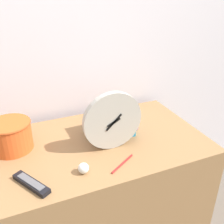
{
  "coord_description": "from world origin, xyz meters",
  "views": [
    {
      "loc": [
        -0.27,
        -0.73,
        1.46
      ],
      "look_at": [
        0.17,
        0.31,
        0.89
      ],
      "focal_mm": 42.0,
      "sensor_mm": 36.0,
      "label": 1
    }
  ],
  "objects_px": {
    "basket": "(11,135)",
    "crumpled_paper_ball": "(83,168)",
    "desk_clock": "(113,121)",
    "tv_remote": "(31,183)",
    "book_stack": "(111,122)",
    "pen": "(122,164)"
  },
  "relations": [
    {
      "from": "book_stack",
      "to": "pen",
      "type": "xyz_separation_m",
      "value": [
        -0.06,
        -0.27,
        -0.06
      ]
    },
    {
      "from": "basket",
      "to": "crumpled_paper_ball",
      "type": "relative_size",
      "value": 4.32
    },
    {
      "from": "tv_remote",
      "to": "pen",
      "type": "height_order",
      "value": "tv_remote"
    },
    {
      "from": "book_stack",
      "to": "crumpled_paper_ball",
      "type": "relative_size",
      "value": 5.2
    },
    {
      "from": "crumpled_paper_ball",
      "to": "pen",
      "type": "xyz_separation_m",
      "value": [
        0.18,
        -0.01,
        -0.02
      ]
    },
    {
      "from": "basket",
      "to": "book_stack",
      "type": "bearing_deg",
      "value": -6.26
    },
    {
      "from": "book_stack",
      "to": "pen",
      "type": "relative_size",
      "value": 1.73
    },
    {
      "from": "desk_clock",
      "to": "tv_remote",
      "type": "relative_size",
      "value": 1.58
    },
    {
      "from": "tv_remote",
      "to": "crumpled_paper_ball",
      "type": "xyz_separation_m",
      "value": [
        0.22,
        -0.01,
        0.01
      ]
    },
    {
      "from": "desk_clock",
      "to": "basket",
      "type": "distance_m",
      "value": 0.49
    },
    {
      "from": "tv_remote",
      "to": "pen",
      "type": "bearing_deg",
      "value": -2.95
    },
    {
      "from": "tv_remote",
      "to": "pen",
      "type": "xyz_separation_m",
      "value": [
        0.39,
        -0.02,
        -0.01
      ]
    },
    {
      "from": "book_stack",
      "to": "pen",
      "type": "bearing_deg",
      "value": -102.46
    },
    {
      "from": "desk_clock",
      "to": "crumpled_paper_ball",
      "type": "distance_m",
      "value": 0.26
    },
    {
      "from": "tv_remote",
      "to": "book_stack",
      "type": "bearing_deg",
      "value": 28.75
    },
    {
      "from": "book_stack",
      "to": "crumpled_paper_ball",
      "type": "bearing_deg",
      "value": -132.83
    },
    {
      "from": "crumpled_paper_ball",
      "to": "book_stack",
      "type": "bearing_deg",
      "value": 47.17
    },
    {
      "from": "desk_clock",
      "to": "pen",
      "type": "xyz_separation_m",
      "value": [
        -0.01,
        -0.14,
        -0.14
      ]
    },
    {
      "from": "tv_remote",
      "to": "desk_clock",
      "type": "bearing_deg",
      "value": 17.06
    },
    {
      "from": "tv_remote",
      "to": "crumpled_paper_ball",
      "type": "relative_size",
      "value": 3.91
    },
    {
      "from": "basket",
      "to": "tv_remote",
      "type": "relative_size",
      "value": 1.1
    },
    {
      "from": "book_stack",
      "to": "tv_remote",
      "type": "bearing_deg",
      "value": -151.25
    }
  ]
}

